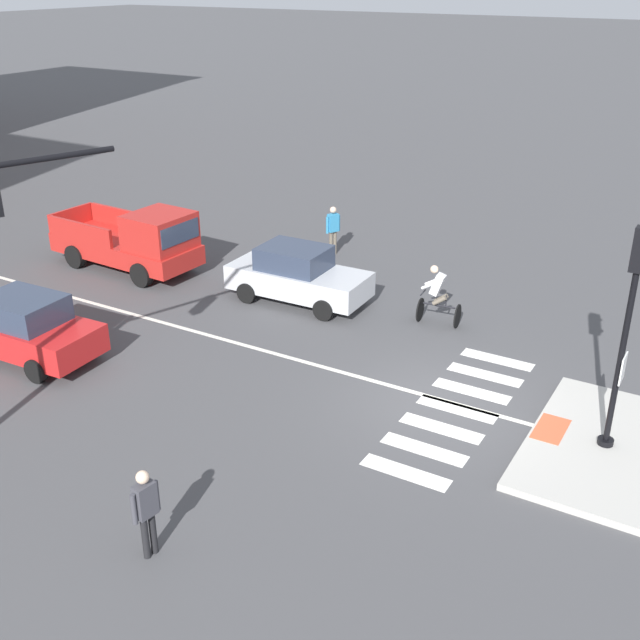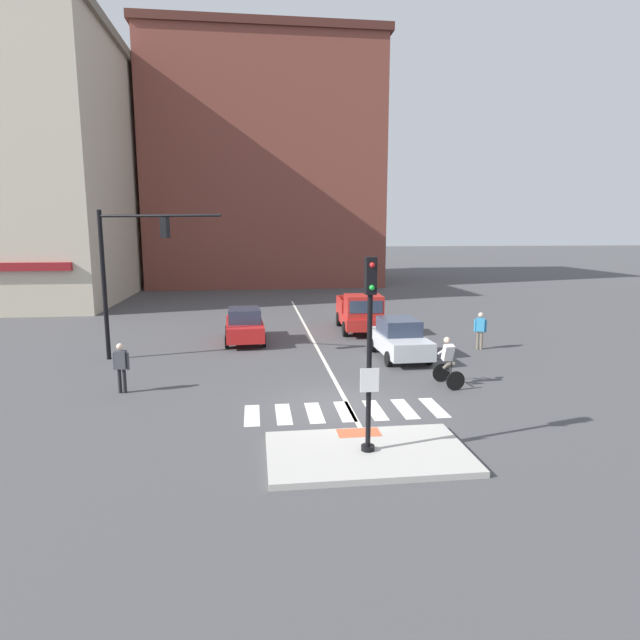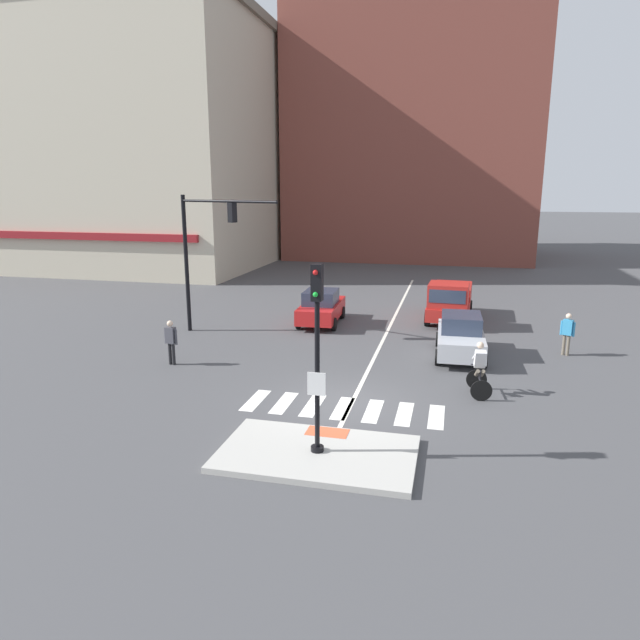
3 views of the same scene
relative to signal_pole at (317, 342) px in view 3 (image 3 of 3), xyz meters
name	(u,v)px [view 3 (image 3 of 3)]	position (x,y,z in m)	size (l,w,h in m)	color
ground_plane	(345,404)	(0.00, 3.54, -2.90)	(300.00, 300.00, 0.00)	#474749
traffic_island	(317,454)	(0.00, 0.01, -2.82)	(4.76, 2.89, 0.15)	#B2AFA8
tactile_pad_front	(327,432)	(0.00, 1.10, -2.74)	(1.10, 0.60, 0.01)	#DB5B38
signal_pole	(317,342)	(0.00, 0.00, 0.00)	(0.44, 0.38, 4.56)	black
crosswalk_stripe_a	(256,400)	(-2.73, 3.16, -2.89)	(0.44, 1.80, 0.01)	silver
crosswalk_stripe_b	(284,403)	(-1.82, 3.16, -2.89)	(0.44, 1.80, 0.01)	silver
crosswalk_stripe_c	(313,405)	(-0.91, 3.16, -2.89)	(0.44, 1.80, 0.01)	silver
crosswalk_stripe_d	(343,408)	(0.00, 3.16, -2.89)	(0.44, 1.80, 0.01)	silver
crosswalk_stripe_e	(373,411)	(0.91, 3.16, -2.89)	(0.44, 1.80, 0.01)	silver
crosswalk_stripe_f	(404,414)	(1.82, 3.16, -2.89)	(0.44, 1.80, 0.01)	silver
crosswalk_stripe_g	(436,417)	(2.73, 3.16, -2.89)	(0.44, 1.80, 0.01)	silver
lane_centre_line	(390,327)	(0.19, 13.54, -2.89)	(0.14, 28.00, 0.01)	silver
traffic_light_mast	(203,243)	(-7.64, 10.32, 1.15)	(4.96, 1.91, 6.08)	black
building_corner_left	(138,145)	(-23.24, 31.94, 6.94)	(22.18, 19.94, 19.63)	beige
building_corner_right	(414,134)	(-1.36, 43.95, 8.46)	(22.13, 16.95, 22.67)	brown
car_red_westbound_far	(321,307)	(-3.09, 13.40, -2.09)	(1.98, 4.17, 1.64)	red
car_silver_eastbound_mid	(461,336)	(3.38, 9.42, -2.09)	(1.93, 4.14, 1.64)	silver
pickup_truck_red_eastbound_far	(449,302)	(2.87, 15.18, -1.92)	(2.25, 5.19, 2.08)	red
cyclist	(480,368)	(3.94, 5.32, -2.03)	(0.77, 1.15, 1.68)	black
pedestrian_at_curb_left	(171,339)	(-6.96, 5.85, -1.92)	(0.54, 0.27, 1.67)	black
pedestrian_waiting_far_side	(567,331)	(7.39, 10.53, -1.92)	(0.50, 0.36, 1.67)	#6B6051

